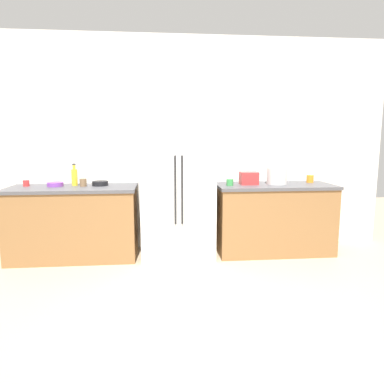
{
  "coord_description": "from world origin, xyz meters",
  "views": [
    {
      "loc": [
        -0.38,
        -2.87,
        1.5
      ],
      "look_at": [
        -0.06,
        0.47,
        0.98
      ],
      "focal_mm": 33.18,
      "sensor_mm": 36.0,
      "label": 1
    }
  ],
  "objects": [
    {
      "name": "toaster",
      "position": [
        0.79,
        1.58,
        0.98
      ],
      "size": [
        0.22,
        0.17,
        0.16
      ],
      "primitive_type": "cube",
      "color": "red",
      "rests_on": "counter_right"
    },
    {
      "name": "rice_cooker",
      "position": [
        1.16,
        1.59,
        1.06
      ],
      "size": [
        0.26,
        0.26,
        0.33
      ],
      "color": "silver",
      "rests_on": "counter_right"
    },
    {
      "name": "cup_a",
      "position": [
        0.52,
        1.5,
        0.94
      ],
      "size": [
        0.09,
        0.09,
        0.08
      ],
      "primitive_type": "cylinder",
      "color": "green",
      "rests_on": "counter_right"
    },
    {
      "name": "bowl_b",
      "position": [
        -1.11,
        1.65,
        0.93
      ],
      "size": [
        0.2,
        0.2,
        0.05
      ],
      "primitive_type": "cylinder",
      "color": "black",
      "rests_on": "counter_left"
    },
    {
      "name": "cup_d",
      "position": [
        -2.02,
        1.68,
        0.94
      ],
      "size": [
        0.07,
        0.07,
        0.07
      ],
      "primitive_type": "cylinder",
      "color": "red",
      "rests_on": "counter_left"
    },
    {
      "name": "kitchen_back_panel",
      "position": [
        0.0,
        1.95,
        1.41
      ],
      "size": [
        5.5,
        0.1,
        2.82
      ],
      "primitive_type": "cube",
      "color": "silver",
      "rests_on": "ground_plane"
    },
    {
      "name": "bottle_a",
      "position": [
        -1.43,
        1.68,
        1.01
      ],
      "size": [
        0.07,
        0.07,
        0.28
      ],
      "color": "yellow",
      "rests_on": "counter_left"
    },
    {
      "name": "ground_plane",
      "position": [
        0.0,
        0.0,
        0.0
      ],
      "size": [
        11.0,
        11.0,
        0.0
      ],
      "primitive_type": "plane",
      "color": "tan"
    },
    {
      "name": "refrigerator",
      "position": [
        -0.14,
        1.55,
        0.9
      ],
      "size": [
        0.9,
        0.69,
        1.79
      ],
      "color": "white",
      "rests_on": "ground_plane"
    },
    {
      "name": "counter_right",
      "position": [
        1.13,
        1.56,
        0.45
      ],
      "size": [
        1.51,
        0.69,
        0.9
      ],
      "color": "olive",
      "rests_on": "ground_plane"
    },
    {
      "name": "bowl_a",
      "position": [
        -1.65,
        1.64,
        0.93
      ],
      "size": [
        0.19,
        0.19,
        0.05
      ],
      "primitive_type": "cylinder",
      "color": "purple",
      "rests_on": "counter_left"
    },
    {
      "name": "cup_b",
      "position": [
        1.66,
        1.7,
        0.95
      ],
      "size": [
        0.09,
        0.09,
        0.1
      ],
      "primitive_type": "cylinder",
      "color": "orange",
      "rests_on": "counter_right"
    },
    {
      "name": "counter_left",
      "position": [
        -1.43,
        1.56,
        0.45
      ],
      "size": [
        1.56,
        0.69,
        0.9
      ],
      "color": "olive",
      "rests_on": "ground_plane"
    },
    {
      "name": "cup_c",
      "position": [
        -1.31,
        1.6,
        0.95
      ],
      "size": [
        0.08,
        0.08,
        0.1
      ],
      "primitive_type": "cylinder",
      "color": "brown",
      "rests_on": "counter_left"
    }
  ]
}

